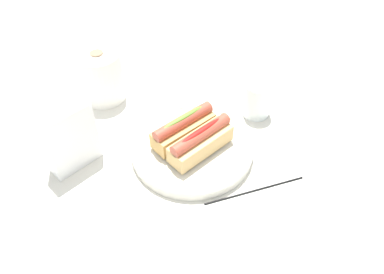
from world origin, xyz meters
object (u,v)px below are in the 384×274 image
Objects in this scene: hotdog_back at (184,128)px; paper_towel_roll at (101,76)px; chopstick_near at (255,190)px; napkin_box at (70,139)px; hotdog_front at (201,141)px; serving_bowl at (192,147)px; water_glass at (257,101)px.

paper_towel_roll is (-0.03, 0.27, 0.01)m from hotdog_back.
paper_towel_roll reaches higher than chopstick_near.
napkin_box is 0.68× the size of chopstick_near.
napkin_box is (-0.21, 0.18, 0.02)m from hotdog_front.
serving_bowl is at bearing -37.91° from napkin_box.
hotdog_front is at bearing -175.66° from water_glass.
hotdog_back is (0.00, 0.05, 0.00)m from hotdog_front.
hotdog_front is at bearing -84.84° from paper_towel_roll.
napkin_box reaches higher than serving_bowl.
serving_bowl is at bearing 89.40° from hotdog_front.
water_glass is (0.21, -0.04, -0.02)m from hotdog_back.
hotdog_front is 0.27m from napkin_box.
chopstick_near is (0.02, -0.17, -0.01)m from serving_bowl.
water_glass is 0.25m from chopstick_near.
serving_bowl reaches higher than chopstick_near.
water_glass is (0.21, 0.02, -0.02)m from hotdog_front.
hotdog_back is (0.00, 0.03, 0.04)m from serving_bowl.
serving_bowl is 0.31m from paper_towel_roll.
hotdog_back is 0.24m from napkin_box.
serving_bowl is 0.21m from water_glass.
napkin_box is (-0.21, 0.15, 0.06)m from serving_bowl.
hotdog_front is at bearing 123.45° from chopstick_near.
napkin_box reaches higher than hotdog_front.
paper_towel_roll reaches higher than hotdog_back.
hotdog_back is 0.20m from chopstick_near.
hotdog_front is 0.69× the size of chopstick_near.
serving_bowl is at bearing -90.60° from hotdog_back.
water_glass reaches higher than chopstick_near.
chopstick_near is (0.02, -0.14, -0.05)m from hotdog_front.
paper_towel_roll reaches higher than hotdog_front.
chopstick_near is at bearing -56.35° from napkin_box.
chopstick_near is (0.23, -0.32, -0.07)m from napkin_box.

